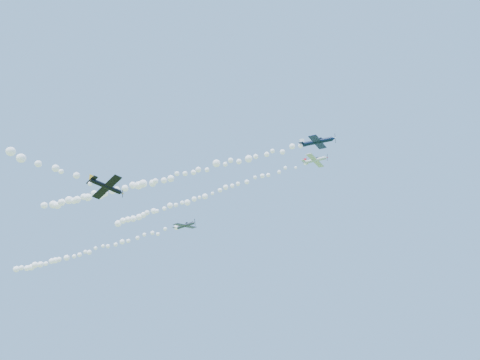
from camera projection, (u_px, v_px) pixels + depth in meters
The scene contains 7 objects.
plane_white at pixel (315, 160), 89.35m from camera, with size 6.15×6.53×2.40m.
smoke_trail_white at pixel (196, 198), 108.36m from camera, with size 67.18×8.11×2.69m, color white, non-canonical shape.
plane_navy at pixel (318, 142), 75.46m from camera, with size 7.07×7.43×2.42m.
smoke_trail_navy at pixel (154, 180), 90.53m from camera, with size 71.40×8.82×2.79m, color white, non-canonical shape.
plane_grey at pixel (185, 225), 98.63m from camera, with size 6.87×7.12×1.82m.
smoke_trail_grey at pixel (84, 252), 119.86m from camera, with size 77.40×7.82×3.10m, color white, non-canonical shape.
plane_black at pixel (107, 187), 77.86m from camera, with size 7.82×7.56×3.00m.
Camera 1 is at (43.25, -77.15, 8.02)m, focal length 30.00 mm.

